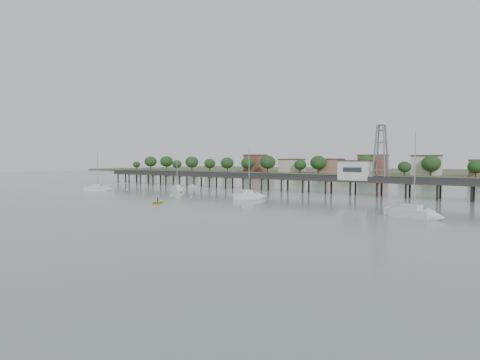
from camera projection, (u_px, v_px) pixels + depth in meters
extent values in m
plane|color=slate|center=(103.00, 212.00, 72.82)|extent=(500.00, 500.00, 0.00)
cube|color=#2D2823|center=(275.00, 178.00, 120.99)|extent=(150.00, 5.00, 0.50)
cube|color=#333335|center=(270.00, 176.00, 119.02)|extent=(150.00, 0.12, 1.10)
cube|color=#333335|center=(279.00, 175.00, 122.89)|extent=(150.00, 0.12, 1.10)
cylinder|color=black|center=(118.00, 178.00, 162.59)|extent=(0.50, 0.50, 4.40)
cylinder|color=black|center=(126.00, 178.00, 165.65)|extent=(0.50, 0.50, 4.40)
cylinder|color=black|center=(271.00, 185.00, 119.56)|extent=(0.50, 0.50, 4.40)
cylinder|color=black|center=(278.00, 184.00, 122.63)|extent=(0.50, 0.50, 4.40)
cube|color=silver|center=(356.00, 171.00, 106.12)|extent=(8.00, 5.00, 5.00)
cube|color=#4C3833|center=(356.00, 161.00, 105.98)|extent=(8.40, 5.40, 0.30)
cube|color=slate|center=(381.00, 125.00, 101.68)|extent=(1.80, 1.80, 0.30)
cube|color=silver|center=(381.00, 122.00, 101.64)|extent=(0.90, 0.90, 1.20)
cube|color=silver|center=(411.00, 214.00, 66.00)|extent=(7.16, 4.24, 1.65)
cone|color=silver|center=(437.00, 217.00, 62.74)|extent=(3.37, 3.24, 2.61)
cube|color=silver|center=(411.00, 207.00, 65.94)|extent=(3.42, 2.78, 0.75)
cylinder|color=#A5A8AA|center=(415.00, 171.00, 65.26)|extent=(0.18, 0.18, 12.59)
cylinder|color=#A5A8AA|center=(405.00, 203.00, 66.78)|extent=(3.82, 1.12, 0.12)
cube|color=silver|center=(247.00, 197.00, 96.31)|extent=(5.41, 5.70, 1.65)
cone|color=silver|center=(262.00, 197.00, 97.06)|extent=(3.22, 3.23, 2.20)
cube|color=silver|center=(247.00, 192.00, 96.25)|extent=(2.99, 3.05, 0.75)
cylinder|color=#A5A8AA|center=(249.00, 171.00, 96.07)|extent=(0.18, 0.18, 10.62)
cylinder|color=#A5A8AA|center=(244.00, 190.00, 96.02)|extent=(2.29, 2.55, 0.12)
cube|color=silver|center=(177.00, 190.00, 117.63)|extent=(4.76, 3.01, 1.65)
cone|color=silver|center=(181.00, 191.00, 115.38)|extent=(2.29, 2.21, 1.73)
cube|color=silver|center=(177.00, 186.00, 117.57)|extent=(2.31, 1.92, 0.75)
cylinder|color=#A5A8AA|center=(177.00, 173.00, 117.12)|extent=(0.18, 0.18, 8.33)
cylinder|color=#A5A8AA|center=(176.00, 184.00, 118.14)|extent=(2.50, 0.91, 0.12)
cube|color=silver|center=(97.00, 189.00, 121.00)|extent=(5.73, 5.33, 1.65)
cone|color=silver|center=(109.00, 189.00, 121.25)|extent=(3.22, 3.20, 2.20)
cube|color=silver|center=(97.00, 185.00, 120.94)|extent=(3.05, 2.97, 0.75)
cylinder|color=#A5A8AA|center=(98.00, 169.00, 120.71)|extent=(0.18, 0.18, 10.60)
cylinder|color=#A5A8AA|center=(93.00, 183.00, 120.84)|extent=(2.59, 2.23, 0.12)
cube|color=silver|center=(194.00, 187.00, 132.12)|extent=(3.42, 1.65, 0.92)
cube|color=silver|center=(192.00, 185.00, 132.57)|extent=(1.19, 1.19, 0.55)
imported|color=yellow|center=(158.00, 203.00, 86.80)|extent=(2.14, 0.75, 2.95)
imported|color=black|center=(158.00, 203.00, 86.80)|extent=(0.59, 1.15, 0.26)
ellipsoid|color=beige|center=(127.00, 189.00, 125.17)|extent=(0.56, 0.56, 0.39)
ellipsoid|color=beige|center=(191.00, 197.00, 101.04)|extent=(0.56, 0.56, 0.39)
ellipsoid|color=beige|center=(171.00, 195.00, 104.35)|extent=(0.56, 0.56, 0.39)
ellipsoid|color=beige|center=(243.00, 207.00, 79.39)|extent=(0.56, 0.56, 0.39)
ellipsoid|color=beige|center=(404.00, 214.00, 69.27)|extent=(0.56, 0.56, 0.39)
cube|color=#475133|center=(417.00, 172.00, 270.30)|extent=(500.00, 170.00, 1.40)
cube|color=brown|center=(255.00, 165.00, 273.09)|extent=(13.00, 10.50, 9.00)
cube|color=brown|center=(291.00, 165.00, 256.59)|extent=(13.00, 10.50, 9.00)
cube|color=brown|center=(331.00, 165.00, 240.68)|extent=(13.00, 10.50, 9.00)
cube|color=brown|center=(373.00, 166.00, 225.94)|extent=(13.00, 10.50, 9.00)
cube|color=brown|center=(426.00, 166.00, 209.44)|extent=(13.00, 10.50, 9.00)
ellipsoid|color=#1B3315|center=(210.00, 164.00, 281.09)|extent=(8.00, 8.00, 6.80)
ellipsoid|color=#1B3315|center=(384.00, 166.00, 210.36)|extent=(8.00, 8.00, 6.80)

